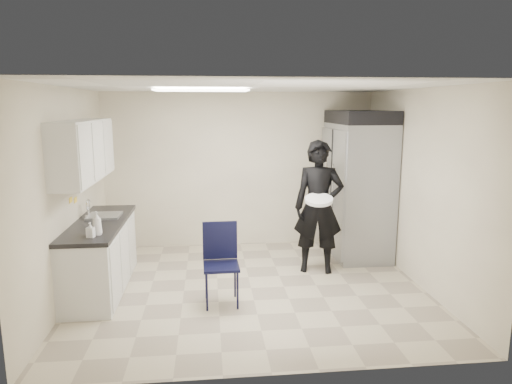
{
  "coord_description": "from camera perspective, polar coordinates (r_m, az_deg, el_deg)",
  "views": [
    {
      "loc": [
        -0.53,
        -5.66,
        2.37
      ],
      "look_at": [
        0.09,
        0.2,
        1.26
      ],
      "focal_mm": 32.0,
      "sensor_mm": 36.0,
      "label": 1
    }
  ],
  "objects": [
    {
      "name": "notice_sticker_left",
      "position": [
        6.12,
        -22.15,
        -0.93
      ],
      "size": [
        0.0,
        0.12,
        0.07
      ],
      "primitive_type": "cube",
      "color": "yellow",
      "rests_on": "left_wall"
    },
    {
      "name": "right_wall",
      "position": [
        6.4,
        19.83,
        0.44
      ],
      "size": [
        0.0,
        4.0,
        4.0
      ],
      "primitive_type": "plane",
      "rotation": [
        1.57,
        0.0,
        -1.57
      ],
      "color": "beige",
      "rests_on": "floor"
    },
    {
      "name": "bucket_lid",
      "position": [
        6.29,
        7.87,
        -0.96
      ],
      "size": [
        0.46,
        0.46,
        0.05
      ],
      "primitive_type": "cylinder",
      "rotation": [
        0.0,
        0.0,
        -0.24
      ],
      "color": "white",
      "rests_on": "man_tuxedo"
    },
    {
      "name": "upper_cabinets",
      "position": [
        6.09,
        -20.76,
        4.87
      ],
      "size": [
        0.35,
        1.8,
        0.75
      ],
      "primitive_type": "cube",
      "color": "silver",
      "rests_on": "left_wall"
    },
    {
      "name": "soap_bottle_b",
      "position": [
        5.48,
        -19.98,
        -4.47
      ],
      "size": [
        0.09,
        0.09,
        0.18
      ],
      "primitive_type": "imported",
      "rotation": [
        0.0,
        0.0,
        -0.19
      ],
      "color": "#A9A8B4",
      "rests_on": "countertop"
    },
    {
      "name": "folding_chair",
      "position": [
        5.56,
        -4.38,
        -9.24
      ],
      "size": [
        0.43,
        0.43,
        0.95
      ],
      "primitive_type": "cube",
      "rotation": [
        0.0,
        0.0,
        0.02
      ],
      "color": "black",
      "rests_on": "floor"
    },
    {
      "name": "fridge_compressor",
      "position": [
        7.33,
        12.93,
        9.11
      ],
      "size": [
        0.8,
        1.35,
        0.2
      ],
      "primitive_type": "cube",
      "color": "black",
      "rests_on": "commercial_fridge"
    },
    {
      "name": "ceiling_panel",
      "position": [
        6.07,
        -6.83,
        12.51
      ],
      "size": [
        1.2,
        0.6,
        0.02
      ],
      "primitive_type": "cube",
      "color": "white",
      "rests_on": "ceiling"
    },
    {
      "name": "ceiling",
      "position": [
        5.69,
        -0.68,
        13.01
      ],
      "size": [
        4.5,
        4.5,
        0.0
      ],
      "primitive_type": "plane",
      "rotation": [
        3.14,
        0.0,
        0.0
      ],
      "color": "white",
      "rests_on": "back_wall"
    },
    {
      "name": "man_tuxedo",
      "position": [
        6.57,
        7.83,
        -1.88
      ],
      "size": [
        0.79,
        0.62,
        1.9
      ],
      "primitive_type": "imported",
      "rotation": [
        0.0,
        0.0,
        -0.24
      ],
      "color": "black",
      "rests_on": "floor"
    },
    {
      "name": "faucet",
      "position": [
        6.46,
        -20.21,
        -2.03
      ],
      "size": [
        0.02,
        0.02,
        0.24
      ],
      "primitive_type": "cylinder",
      "color": "silver",
      "rests_on": "countertop"
    },
    {
      "name": "floor",
      "position": [
        6.16,
        -0.62,
        -11.91
      ],
      "size": [
        4.5,
        4.5,
        0.0
      ],
      "primitive_type": "plane",
      "color": "#B4A88D",
      "rests_on": "ground"
    },
    {
      "name": "notice_sticker_right",
      "position": [
        6.32,
        -21.63,
        -0.92
      ],
      "size": [
        0.0,
        0.12,
        0.07
      ],
      "primitive_type": "cube",
      "color": "yellow",
      "rests_on": "left_wall"
    },
    {
      "name": "countertop",
      "position": [
        6.21,
        -19.07,
        -3.73
      ],
      "size": [
        0.64,
        1.95,
        0.05
      ],
      "primitive_type": "cube",
      "color": "black",
      "rests_on": "lower_counter"
    },
    {
      "name": "commercial_fridge",
      "position": [
        7.45,
        12.56,
        0.24
      ],
      "size": [
        0.8,
        1.35,
        2.1
      ],
      "primitive_type": "cube",
      "color": "gray",
      "rests_on": "floor"
    },
    {
      "name": "lower_counter",
      "position": [
        6.34,
        -18.82,
        -7.72
      ],
      "size": [
        0.6,
        1.9,
        0.86
      ],
      "primitive_type": "cube",
      "color": "silver",
      "rests_on": "floor"
    },
    {
      "name": "back_wall",
      "position": [
        7.76,
        -2.04,
        2.77
      ],
      "size": [
        4.5,
        0.0,
        4.5
      ],
      "primitive_type": "plane",
      "rotation": [
        1.57,
        0.0,
        0.0
      ],
      "color": "beige",
      "rests_on": "floor"
    },
    {
      "name": "soap_bottle_a",
      "position": [
        5.54,
        -19.26,
        -3.71
      ],
      "size": [
        0.15,
        0.15,
        0.28
      ],
      "primitive_type": "imported",
      "rotation": [
        0.0,
        0.0,
        0.56
      ],
      "color": "silver",
      "rests_on": "countertop"
    },
    {
      "name": "towel_dispenser",
      "position": [
        7.23,
        -18.89,
        4.18
      ],
      "size": [
        0.22,
        0.3,
        0.35
      ],
      "primitive_type": "cube",
      "color": "black",
      "rests_on": "left_wall"
    },
    {
      "name": "left_wall",
      "position": [
        6.01,
        -22.51,
        -0.38
      ],
      "size": [
        0.0,
        4.0,
        4.0
      ],
      "primitive_type": "plane",
      "rotation": [
        1.57,
        0.0,
        1.57
      ],
      "color": "beige",
      "rests_on": "floor"
    },
    {
      "name": "sink",
      "position": [
        6.45,
        -18.4,
        -3.31
      ],
      "size": [
        0.42,
        0.4,
        0.14
      ],
      "primitive_type": "cube",
      "color": "gray",
      "rests_on": "countertop"
    }
  ]
}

